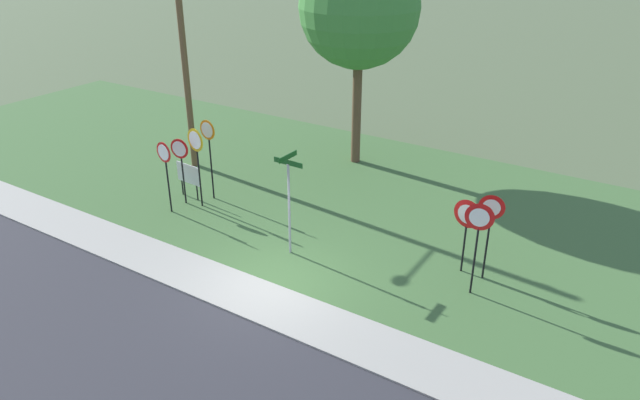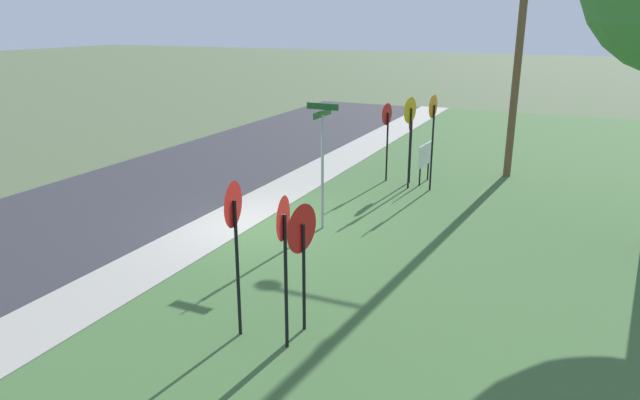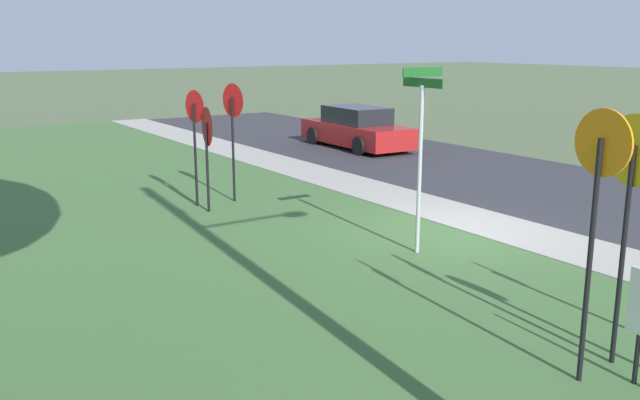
# 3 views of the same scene
# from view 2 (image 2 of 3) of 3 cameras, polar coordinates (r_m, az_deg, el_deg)

# --- Properties ---
(ground_plane) EXTENTS (160.00, 160.00, 0.00)m
(ground_plane) POSITION_cam_2_polar(r_m,az_deg,el_deg) (14.75, -6.41, -2.69)
(ground_plane) COLOR #4C5B3D
(road_asphalt) EXTENTS (44.00, 6.40, 0.01)m
(road_asphalt) POSITION_cam_2_polar(r_m,az_deg,el_deg) (17.60, -19.97, -0.30)
(road_asphalt) COLOR #2D2D33
(road_asphalt) RESTS_ON ground_plane
(sidewalk_strip) EXTENTS (44.00, 1.60, 0.06)m
(sidewalk_strip) POSITION_cam_2_polar(r_m,az_deg,el_deg) (15.14, -9.02, -2.13)
(sidewalk_strip) COLOR #99968C
(sidewalk_strip) RESTS_ON ground_plane
(grass_median) EXTENTS (44.00, 12.00, 0.04)m
(grass_median) POSITION_cam_2_polar(r_m,az_deg,el_deg) (12.91, 17.29, -6.30)
(grass_median) COLOR #3D6033
(grass_median) RESTS_ON ground_plane
(stop_sign_near_left) EXTENTS (0.68, 0.14, 2.35)m
(stop_sign_near_left) POSITION_cam_2_polar(r_m,az_deg,el_deg) (18.34, 8.87, 6.83)
(stop_sign_near_left) COLOR black
(stop_sign_near_left) RESTS_ON grass_median
(stop_sign_near_right) EXTENTS (0.68, 0.12, 2.48)m
(stop_sign_near_right) POSITION_cam_2_polar(r_m,az_deg,el_deg) (18.47, 6.59, 7.29)
(stop_sign_near_right) COLOR black
(stop_sign_near_right) RESTS_ON grass_median
(stop_sign_far_left) EXTENTS (0.68, 0.11, 2.88)m
(stop_sign_far_left) POSITION_cam_2_polar(r_m,az_deg,el_deg) (17.54, 10.99, 7.49)
(stop_sign_far_left) COLOR black
(stop_sign_far_left) RESTS_ON grass_median
(stop_sign_far_center) EXTENTS (0.77, 0.15, 2.78)m
(stop_sign_far_center) POSITION_cam_2_polar(r_m,az_deg,el_deg) (17.65, 8.81, 7.56)
(stop_sign_far_center) COLOR black
(stop_sign_far_center) RESTS_ON grass_median
(yield_sign_near_left) EXTENTS (0.68, 0.16, 2.51)m
(yield_sign_near_left) POSITION_cam_2_polar(r_m,az_deg,el_deg) (8.74, -3.63, -3.65)
(yield_sign_near_left) COLOR black
(yield_sign_near_left) RESTS_ON grass_median
(yield_sign_near_right) EXTENTS (0.81, 0.15, 2.20)m
(yield_sign_near_right) POSITION_cam_2_polar(r_m,az_deg,el_deg) (9.33, -1.82, -3.77)
(yield_sign_near_right) COLOR black
(yield_sign_near_right) RESTS_ON grass_median
(yield_sign_far_left) EXTENTS (0.73, 0.16, 2.62)m
(yield_sign_far_left) POSITION_cam_2_polar(r_m,az_deg,el_deg) (9.16, -8.47, -2.16)
(yield_sign_far_left) COLOR black
(yield_sign_far_left) RESTS_ON grass_median
(street_name_post) EXTENTS (0.96, 0.82, 3.10)m
(street_name_post) POSITION_cam_2_polar(r_m,az_deg,el_deg) (13.97, 0.24, 4.33)
(street_name_post) COLOR #9EA0A8
(street_name_post) RESTS_ON grass_median
(utility_pole) EXTENTS (2.10, 2.51, 9.33)m
(utility_pole) POSITION_cam_2_polar(r_m,az_deg,el_deg) (19.66, 18.74, 16.60)
(utility_pole) COLOR brown
(utility_pole) RESTS_ON grass_median
(notice_board) EXTENTS (1.10, 0.12, 1.25)m
(notice_board) POSITION_cam_2_polar(r_m,az_deg,el_deg) (18.58, 10.24, 4.17)
(notice_board) COLOR black
(notice_board) RESTS_ON grass_median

